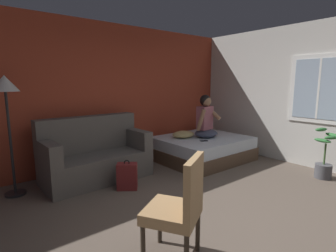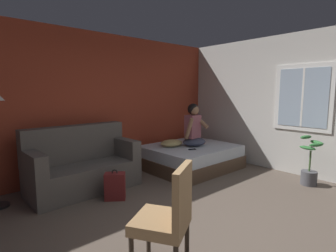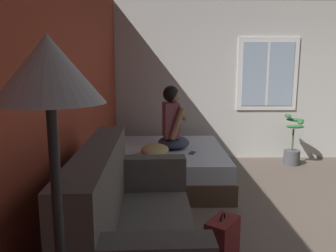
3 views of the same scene
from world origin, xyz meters
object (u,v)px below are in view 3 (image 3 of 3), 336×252
(cell_phone, at_px, (192,153))
(potted_plant, at_px, (292,147))
(bed, at_px, (171,165))
(person_seated, at_px, (172,123))
(floor_lamp, at_px, (52,119))
(couch, at_px, (131,233))
(throw_pillow, at_px, (155,150))
(backpack, at_px, (221,243))

(cell_phone, xyz_separation_m, potted_plant, (1.06, -1.77, -0.18))
(bed, distance_m, person_seated, 0.60)
(floor_lamp, bearing_deg, couch, -6.00)
(floor_lamp, relative_size, potted_plant, 2.00)
(person_seated, relative_size, floor_lamp, 0.51)
(couch, relative_size, cell_phone, 11.97)
(couch, relative_size, throw_pillow, 3.59)
(cell_phone, height_order, potted_plant, potted_plant)
(couch, xyz_separation_m, potted_plant, (3.01, -2.39, -0.09))
(couch, height_order, cell_phone, couch)
(bed, relative_size, couch, 1.04)
(backpack, relative_size, floor_lamp, 0.27)
(person_seated, bearing_deg, backpack, -170.73)
(couch, relative_size, backpack, 3.76)
(person_seated, relative_size, cell_phone, 6.08)
(backpack, bearing_deg, couch, 105.26)
(throw_pillow, bearing_deg, bed, -31.15)
(throw_pillow, xyz_separation_m, potted_plant, (1.15, -2.26, -0.25))
(throw_pillow, distance_m, floor_lamp, 3.16)
(couch, xyz_separation_m, cell_phone, (1.95, -0.63, 0.09))
(person_seated, bearing_deg, cell_phone, -140.23)
(person_seated, relative_size, backpack, 1.91)
(floor_lamp, bearing_deg, cell_phone, -13.48)
(backpack, distance_m, cell_phone, 1.78)
(person_seated, bearing_deg, floor_lamp, 171.75)
(backpack, xyz_separation_m, cell_phone, (1.76, 0.08, 0.29))
(couch, height_order, floor_lamp, floor_lamp)
(throw_pillow, bearing_deg, person_seated, -30.80)
(person_seated, height_order, floor_lamp, floor_lamp)
(person_seated, bearing_deg, couch, 170.59)
(floor_lamp, bearing_deg, person_seated, -8.25)
(potted_plant, bearing_deg, floor_lamp, 148.98)
(person_seated, height_order, throw_pillow, person_seated)
(backpack, height_order, throw_pillow, throw_pillow)
(bed, bearing_deg, floor_lamp, 172.07)
(couch, xyz_separation_m, backpack, (0.19, -0.71, -0.20))
(throw_pillow, bearing_deg, backpack, -160.89)
(throw_pillow, bearing_deg, cell_phone, -78.79)
(bed, relative_size, backpack, 3.92)
(bed, distance_m, cell_phone, 0.45)
(throw_pillow, bearing_deg, floor_lamp, 175.12)
(backpack, xyz_separation_m, throw_pillow, (1.66, 0.57, 0.36))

